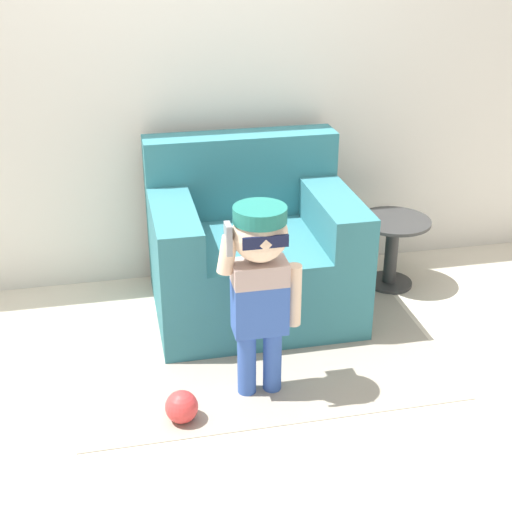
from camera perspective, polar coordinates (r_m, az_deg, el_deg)
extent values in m
plane|color=beige|center=(3.80, -3.13, -5.43)|extent=(10.00, 10.00, 0.00)
cube|color=silver|center=(3.96, -5.16, 15.93)|extent=(10.00, 0.05, 2.60)
cube|color=teal|center=(3.83, -0.24, -1.38)|extent=(1.05, 0.88, 0.45)
cube|color=teal|center=(3.95, -1.24, 6.58)|extent=(1.05, 0.21, 0.45)
cube|color=teal|center=(3.53, -6.52, 2.02)|extent=(0.22, 0.67, 0.22)
cube|color=teal|center=(3.69, 6.43, 3.09)|extent=(0.22, 0.67, 0.22)
cylinder|color=#3356AD|center=(3.21, -0.75, -8.51)|extent=(0.08, 0.08, 0.32)
cylinder|color=#3356AD|center=(3.23, 1.31, -8.27)|extent=(0.08, 0.08, 0.32)
cube|color=#3356AD|center=(3.07, 0.30, -4.11)|extent=(0.23, 0.13, 0.23)
cube|color=#B29993|center=(2.99, 0.30, -1.33)|extent=(0.23, 0.13, 0.10)
sphere|color=beige|center=(2.92, 0.31, 1.76)|extent=(0.23, 0.23, 0.23)
cylinder|color=#1E7066|center=(2.88, 0.32, 3.35)|extent=(0.22, 0.22, 0.06)
cube|color=#1E7066|center=(2.99, -0.12, 3.69)|extent=(0.13, 0.11, 0.01)
cube|color=#0F1433|center=(2.82, 0.78, 1.11)|extent=(0.19, 0.01, 0.05)
cylinder|color=beige|center=(3.08, 3.04, -3.14)|extent=(0.07, 0.07, 0.28)
cylinder|color=beige|center=(2.93, -2.31, 0.10)|extent=(0.09, 0.07, 0.17)
cube|color=gray|center=(2.88, -2.24, 1.39)|extent=(0.02, 0.07, 0.13)
cylinder|color=#333333|center=(4.26, 10.56, -2.09)|extent=(0.27, 0.27, 0.02)
cylinder|color=#333333|center=(4.18, 10.76, 0.17)|extent=(0.07, 0.07, 0.39)
cylinder|color=#333333|center=(4.10, 10.99, 2.76)|extent=(0.42, 0.42, 0.02)
cube|color=#9E9384|center=(3.52, 0.37, -8.09)|extent=(1.75, 1.05, 0.01)
sphere|color=#D13838|center=(3.11, -5.97, -11.91)|extent=(0.14, 0.14, 0.14)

